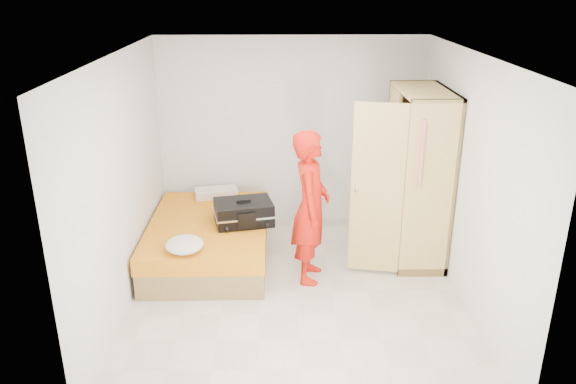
{
  "coord_description": "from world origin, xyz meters",
  "views": [
    {
      "loc": [
        -0.2,
        -5.47,
        3.29
      ],
      "look_at": [
        -0.08,
        0.51,
        1.0
      ],
      "focal_mm": 35.0,
      "sensor_mm": 36.0,
      "label": 1
    }
  ],
  "objects_px": {
    "suitcase": "(244,212)",
    "wardrobe": "(414,181)",
    "person": "(311,207)",
    "round_cushion": "(184,245)",
    "bed": "(209,240)"
  },
  "relations": [
    {
      "from": "wardrobe",
      "to": "person",
      "type": "height_order",
      "value": "wardrobe"
    },
    {
      "from": "person",
      "to": "suitcase",
      "type": "distance_m",
      "value": 0.94
    },
    {
      "from": "bed",
      "to": "suitcase",
      "type": "bearing_deg",
      "value": -5.69
    },
    {
      "from": "bed",
      "to": "person",
      "type": "distance_m",
      "value": 1.46
    },
    {
      "from": "suitcase",
      "to": "wardrobe",
      "type": "bearing_deg",
      "value": -9.71
    },
    {
      "from": "round_cushion",
      "to": "wardrobe",
      "type": "bearing_deg",
      "value": 17.33
    },
    {
      "from": "bed",
      "to": "round_cushion",
      "type": "height_order",
      "value": "round_cushion"
    },
    {
      "from": "person",
      "to": "suitcase",
      "type": "xyz_separation_m",
      "value": [
        -0.78,
        0.46,
        -0.25
      ]
    },
    {
      "from": "bed",
      "to": "wardrobe",
      "type": "height_order",
      "value": "wardrobe"
    },
    {
      "from": "wardrobe",
      "to": "round_cushion",
      "type": "height_order",
      "value": "wardrobe"
    },
    {
      "from": "round_cushion",
      "to": "bed",
      "type": "bearing_deg",
      "value": 78.46
    },
    {
      "from": "bed",
      "to": "wardrobe",
      "type": "relative_size",
      "value": 0.96
    },
    {
      "from": "suitcase",
      "to": "round_cushion",
      "type": "height_order",
      "value": "suitcase"
    },
    {
      "from": "wardrobe",
      "to": "person",
      "type": "xyz_separation_m",
      "value": [
        -1.28,
        -0.54,
        -0.11
      ]
    },
    {
      "from": "wardrobe",
      "to": "round_cushion",
      "type": "xyz_separation_m",
      "value": [
        -2.66,
        -0.83,
        -0.42
      ]
    }
  ]
}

